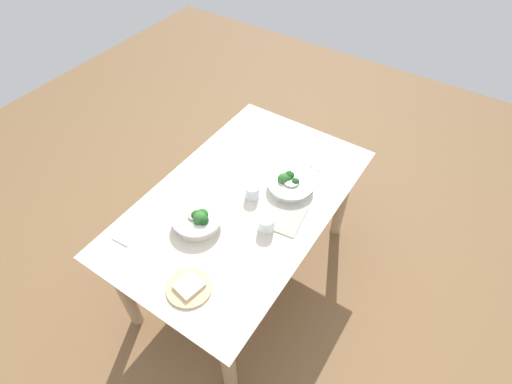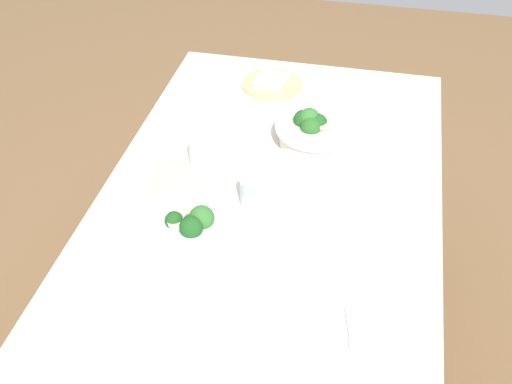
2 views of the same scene
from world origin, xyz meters
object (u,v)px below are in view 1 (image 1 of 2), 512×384
(bread_side_plate, at_px, (189,287))
(fork_by_far_bowl, at_px, (119,242))
(table_knife_left, at_px, (313,167))
(fork_by_near_bowl, at_px, (247,139))
(broccoli_bowl_far, at_px, (290,183))
(water_glass_side, at_px, (252,192))
(napkin_folded_upper, at_px, (287,217))
(broccoli_bowl_near, at_px, (198,219))
(water_glass_center, at_px, (266,224))

(bread_side_plate, relative_size, fork_by_far_bowl, 2.08)
(bread_side_plate, distance_m, table_knife_left, 0.99)
(bread_side_plate, height_order, fork_by_near_bowl, bread_side_plate)
(broccoli_bowl_far, xyz_separation_m, water_glass_side, (0.17, -0.13, 0.01))
(water_glass_side, xyz_separation_m, napkin_folded_upper, (0.02, 0.23, -0.03))
(broccoli_bowl_near, height_order, napkin_folded_upper, broccoli_bowl_near)
(water_glass_center, bearing_deg, fork_by_near_bowl, -137.56)
(bread_side_plate, relative_size, table_knife_left, 1.08)
(broccoli_bowl_near, bearing_deg, fork_by_far_bowl, -40.78)
(broccoli_bowl_far, bearing_deg, bread_side_plate, -4.64)
(bread_side_plate, relative_size, water_glass_center, 2.49)
(bread_side_plate, xyz_separation_m, water_glass_center, (-0.47, 0.11, 0.03))
(water_glass_side, distance_m, napkin_folded_upper, 0.23)
(fork_by_far_bowl, bearing_deg, table_knife_left, -121.29)
(broccoli_bowl_far, distance_m, water_glass_side, 0.21)
(fork_by_near_bowl, xyz_separation_m, napkin_folded_upper, (0.39, 0.52, 0.00))
(broccoli_bowl_far, distance_m, bread_side_plate, 0.77)
(broccoli_bowl_far, distance_m, water_glass_center, 0.31)
(water_glass_side, relative_size, napkin_folded_upper, 0.34)
(broccoli_bowl_far, height_order, water_glass_side, broccoli_bowl_far)
(napkin_folded_upper, bearing_deg, fork_by_far_bowl, -46.02)
(water_glass_side, relative_size, fork_by_far_bowl, 0.77)
(bread_side_plate, distance_m, napkin_folded_upper, 0.60)
(water_glass_side, relative_size, table_knife_left, 0.40)
(fork_by_near_bowl, xyz_separation_m, table_knife_left, (-0.01, 0.46, -0.00))
(fork_by_far_bowl, relative_size, fork_by_near_bowl, 0.89)
(broccoli_bowl_near, bearing_deg, fork_by_near_bowl, -165.75)
(broccoli_bowl_near, height_order, table_knife_left, broccoli_bowl_near)
(fork_by_far_bowl, bearing_deg, bread_side_plate, 177.09)
(bread_side_plate, height_order, table_knife_left, bread_side_plate)
(table_knife_left, bearing_deg, broccoli_bowl_far, -90.16)
(broccoli_bowl_far, height_order, broccoli_bowl_near, broccoli_bowl_near)
(bread_side_plate, xyz_separation_m, water_glass_side, (-0.61, -0.07, 0.03))
(water_glass_center, bearing_deg, broccoli_bowl_far, -171.86)
(water_glass_center, relative_size, table_knife_left, 0.44)
(fork_by_far_bowl, distance_m, fork_by_near_bowl, 0.98)
(table_knife_left, xyz_separation_m, napkin_folded_upper, (0.40, 0.06, 0.00))
(water_glass_center, distance_m, water_glass_side, 0.23)
(broccoli_bowl_far, distance_m, fork_by_near_bowl, 0.47)
(water_glass_side, bearing_deg, fork_by_near_bowl, -141.91)
(bread_side_plate, height_order, fork_by_far_bowl, bread_side_plate)
(fork_by_far_bowl, height_order, table_knife_left, same)
(fork_by_near_bowl, relative_size, napkin_folded_upper, 0.50)
(fork_by_near_bowl, bearing_deg, broccoli_bowl_far, -128.76)
(bread_side_plate, bearing_deg, fork_by_far_bowl, -90.54)
(broccoli_bowl_near, relative_size, bread_side_plate, 1.23)
(broccoli_bowl_near, relative_size, fork_by_far_bowl, 2.55)
(water_glass_center, distance_m, fork_by_far_bowl, 0.72)
(fork_by_far_bowl, height_order, fork_by_near_bowl, same)
(water_glass_side, xyz_separation_m, fork_by_far_bowl, (0.60, -0.37, -0.04))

